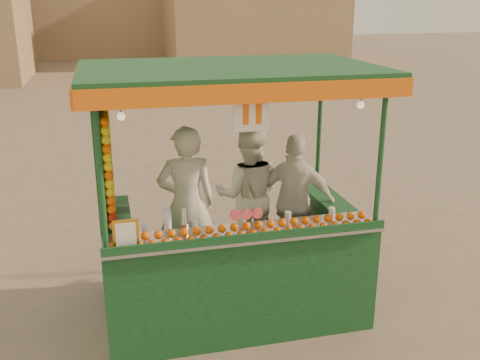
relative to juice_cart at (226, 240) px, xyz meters
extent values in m
plane|color=brown|center=(-0.18, 0.33, -0.86)|extent=(90.00, 90.00, 0.00)
cube|color=#957655|center=(6.82, 24.33, 1.64)|extent=(9.00, 6.00, 5.00)
cube|color=#0E361C|center=(0.08, 0.13, -0.70)|extent=(2.68, 1.65, 0.31)
cylinder|color=black|center=(-0.85, 0.13, -0.67)|extent=(0.37, 0.10, 0.37)
cylinder|color=black|center=(1.00, 0.13, -0.67)|extent=(0.37, 0.10, 0.37)
cube|color=#0E361C|center=(0.08, -0.54, -0.14)|extent=(2.68, 0.31, 0.82)
cube|color=#0E361C|center=(-1.11, 0.23, -0.14)|extent=(0.31, 1.34, 0.82)
cube|color=#0E361C|center=(1.26, 0.23, -0.14)|extent=(0.31, 1.34, 0.82)
cube|color=#B2B2B7|center=(0.08, -0.51, 0.29)|extent=(2.68, 0.47, 0.03)
cylinder|color=#0E361C|center=(-1.21, -0.64, 1.00)|extent=(0.05, 0.05, 1.44)
cylinder|color=#0E361C|center=(1.36, -0.64, 1.00)|extent=(0.05, 0.05, 1.44)
cylinder|color=#0E361C|center=(-1.21, 0.90, 1.00)|extent=(0.05, 0.05, 1.44)
cylinder|color=#0E361C|center=(1.36, 0.90, 1.00)|extent=(0.05, 0.05, 1.44)
cube|color=#0E361C|center=(0.08, 0.13, 1.76)|extent=(2.88, 1.85, 0.08)
cube|color=orange|center=(0.08, -0.80, 1.68)|extent=(2.88, 0.04, 0.16)
cube|color=orange|center=(0.08, 1.05, 1.68)|extent=(2.88, 0.04, 0.16)
cube|color=orange|center=(-1.37, 0.13, 1.68)|extent=(0.04, 1.85, 0.16)
cube|color=orange|center=(1.52, 0.13, 1.68)|extent=(0.04, 1.85, 0.16)
cylinder|color=#E2444F|center=(0.06, -0.64, 0.54)|extent=(0.10, 0.03, 0.10)
cube|color=gold|center=(-1.04, -0.64, 0.45)|extent=(0.23, 0.02, 0.29)
cube|color=white|center=(0.08, -0.72, 1.49)|extent=(0.31, 0.02, 0.31)
sphere|color=#FFE5B2|center=(-1.00, -0.57, 1.49)|extent=(0.07, 0.07, 0.07)
sphere|color=#FFE5B2|center=(1.16, -0.57, 1.49)|extent=(0.07, 0.07, 0.07)
imported|color=silver|center=(-0.35, 0.35, 0.31)|extent=(0.65, 0.45, 1.72)
imported|color=white|center=(0.40, 0.59, 0.27)|extent=(0.92, 0.80, 1.63)
imported|color=silver|center=(0.88, 0.34, 0.23)|extent=(0.98, 0.76, 1.56)
camera|label=1|loc=(-1.13, -5.17, 2.42)|focal=41.16mm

